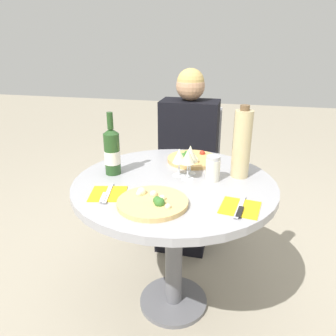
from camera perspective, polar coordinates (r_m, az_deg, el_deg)
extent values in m
plane|color=#9E937F|center=(1.96, 0.94, -22.31)|extent=(12.00, 12.00, 0.00)
cylinder|color=slate|center=(1.95, 0.94, -22.06)|extent=(0.37, 0.37, 0.02)
cylinder|color=slate|center=(1.73, 1.02, -13.67)|extent=(0.09, 0.09, 0.67)
cylinder|color=#9E9EA3|center=(1.55, 1.10, -2.90)|extent=(0.95, 0.95, 0.04)
cylinder|color=#ADADB2|center=(2.56, 3.32, -10.31)|extent=(0.36, 0.36, 0.01)
cylinder|color=#ADADB2|center=(2.45, 3.43, -6.19)|extent=(0.06, 0.06, 0.43)
cube|color=#ADADB2|center=(2.36, 3.55, -1.27)|extent=(0.40, 0.40, 0.03)
cube|color=#ADADB2|center=(2.45, 4.43, 5.54)|extent=(0.40, 0.02, 0.45)
cube|color=black|center=(2.30, 2.69, -7.83)|extent=(0.33, 0.35, 0.46)
cube|color=black|center=(2.26, 3.71, 5.15)|extent=(0.39, 0.23, 0.52)
sphere|color=tan|center=(2.19, 3.94, 14.07)|extent=(0.19, 0.19, 0.19)
sphere|color=tan|center=(2.18, 3.96, 14.68)|extent=(0.18, 0.18, 0.18)
cylinder|color=#DBB26B|center=(1.33, -2.71, -6.03)|extent=(0.29, 0.29, 0.02)
sphere|color=#336B28|center=(1.31, -1.91, -5.64)|extent=(0.03, 0.03, 0.03)
sphere|color=beige|center=(1.38, -4.62, -4.14)|extent=(0.04, 0.04, 0.04)
sphere|color=#336B28|center=(1.28, -1.33, -6.05)|extent=(0.04, 0.04, 0.04)
sphere|color=beige|center=(1.26, -0.02, -6.76)|extent=(0.02, 0.02, 0.02)
sphere|color=beige|center=(1.37, -5.04, -4.48)|extent=(0.03, 0.03, 0.03)
sphere|color=beige|center=(1.32, -0.95, -5.29)|extent=(0.03, 0.03, 0.03)
sphere|color=beige|center=(1.36, -2.52, -4.54)|extent=(0.03, 0.03, 0.03)
cylinder|color=tan|center=(1.79, 4.30, 1.51)|extent=(0.27, 0.27, 0.02)
sphere|color=#B22D1E|center=(1.72, 4.58, 1.21)|extent=(0.03, 0.03, 0.03)
sphere|color=#336B28|center=(1.84, 3.41, 2.59)|extent=(0.03, 0.03, 0.03)
sphere|color=#336B28|center=(1.78, 2.63, 2.03)|extent=(0.04, 0.04, 0.04)
sphere|color=beige|center=(1.72, 4.68, 1.26)|extent=(0.04, 0.04, 0.04)
sphere|color=#B22D1E|center=(1.85, 5.99, 2.61)|extent=(0.03, 0.03, 0.03)
sphere|color=beige|center=(1.76, 4.44, 1.74)|extent=(0.04, 0.04, 0.04)
sphere|color=#B22D1E|center=(1.80, 3.60, 2.20)|extent=(0.03, 0.03, 0.03)
cylinder|color=#23471E|center=(1.61, -9.69, 2.43)|extent=(0.08, 0.08, 0.20)
cone|color=#23471E|center=(1.58, -9.95, 6.38)|extent=(0.08, 0.08, 0.03)
cylinder|color=#23471E|center=(1.57, -10.07, 8.12)|extent=(0.03, 0.03, 0.08)
cylinder|color=silver|center=(1.62, -9.66, 1.89)|extent=(0.08, 0.08, 0.07)
cylinder|color=tan|center=(1.58, 12.73, 4.03)|extent=(0.09, 0.09, 0.32)
cylinder|color=brown|center=(1.54, 13.26, 10.18)|extent=(0.04, 0.04, 0.02)
cylinder|color=silver|center=(1.54, 7.79, -0.36)|extent=(0.07, 0.07, 0.10)
cylinder|color=#B2B2B7|center=(1.52, 7.90, 1.75)|extent=(0.06, 0.06, 0.02)
cylinder|color=silver|center=(1.60, 1.92, -1.25)|extent=(0.06, 0.06, 0.00)
cylinder|color=silver|center=(1.59, 1.94, -0.13)|extent=(0.01, 0.01, 0.06)
cone|color=beige|center=(1.57, 1.97, 2.17)|extent=(0.07, 0.07, 0.07)
cylinder|color=silver|center=(1.63, 3.82, -0.95)|extent=(0.06, 0.06, 0.00)
cylinder|color=silver|center=(1.61, 3.84, 0.14)|extent=(0.01, 0.01, 0.06)
cone|color=beige|center=(1.59, 3.91, 2.56)|extent=(0.07, 0.07, 0.08)
cylinder|color=silver|center=(1.56, 3.41, -1.88)|extent=(0.06, 0.06, 0.00)
cylinder|color=silver|center=(1.55, 3.44, -0.51)|extent=(0.01, 0.01, 0.08)
cone|color=beige|center=(1.52, 3.50, 2.03)|extent=(0.07, 0.07, 0.07)
cube|color=gold|center=(1.44, -10.39, -4.41)|extent=(0.18, 0.18, 0.00)
cube|color=silver|center=(1.44, -10.40, -4.25)|extent=(0.06, 0.19, 0.00)
cube|color=silver|center=(1.40, -11.16, -4.98)|extent=(0.04, 0.09, 0.00)
cube|color=gold|center=(1.34, 12.43, -6.73)|extent=(0.17, 0.17, 0.00)
cube|color=silver|center=(1.33, 12.45, -6.56)|extent=(0.04, 0.19, 0.00)
cube|color=black|center=(1.29, 12.40, -7.44)|extent=(0.03, 0.09, 0.00)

